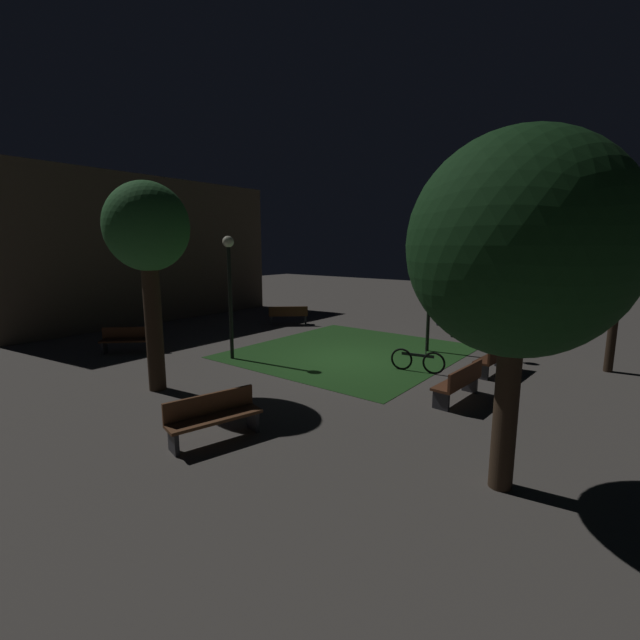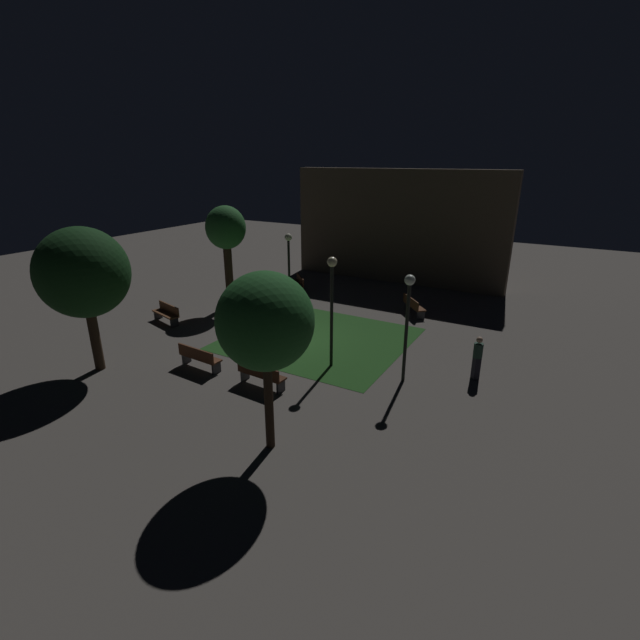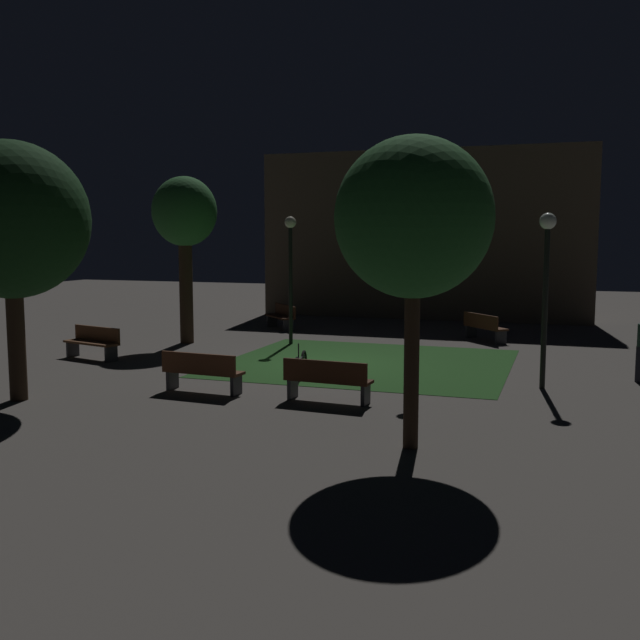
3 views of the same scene
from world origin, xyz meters
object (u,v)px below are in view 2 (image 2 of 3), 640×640
(tree_right_canopy, at_px, (226,231))
(lamp_post_path_center, at_px, (408,309))
(bench_near_trees, at_px, (298,283))
(lamp_post_plaza_east, at_px, (289,258))
(bench_lawn_edge, at_px, (413,305))
(tree_back_left, at_px, (83,273))
(bicycle, at_px, (263,351))
(lamp_post_near_wall, at_px, (332,293))
(bench_by_lamp, at_px, (167,313))
(bench_path_side, at_px, (199,357))
(bench_front_left, at_px, (261,374))
(tree_tall_center, at_px, (265,322))
(pedestrian, at_px, (477,357))

(tree_right_canopy, bearing_deg, lamp_post_path_center, -18.40)
(bench_near_trees, bearing_deg, lamp_post_plaza_east, -63.88)
(bench_lawn_edge, relative_size, tree_back_left, 0.32)
(tree_back_left, distance_m, bicycle, 6.90)
(lamp_post_near_wall, bearing_deg, bicycle, -161.87)
(bench_by_lamp, bearing_deg, bench_near_trees, 72.22)
(lamp_post_plaza_east, bearing_deg, bench_lawn_edge, 24.88)
(bench_by_lamp, xyz_separation_m, tree_back_left, (1.68, -4.80, 3.17))
(bench_path_side, xyz_separation_m, lamp_post_path_center, (6.92, 2.83, 2.20))
(lamp_post_near_wall, height_order, bicycle, lamp_post_near_wall)
(bench_by_lamp, bearing_deg, bench_lawn_edge, 35.29)
(bench_front_left, xyz_separation_m, tree_tall_center, (2.26, -2.59, 3.13))
(lamp_post_path_center, bearing_deg, bench_by_lamp, 179.34)
(bench_near_trees, xyz_separation_m, pedestrian, (11.53, -6.44, 0.37))
(tree_right_canopy, height_order, lamp_post_plaza_east, tree_right_canopy)
(bench_near_trees, relative_size, tree_tall_center, 0.33)
(bench_by_lamp, height_order, tree_back_left, tree_back_left)
(bench_front_left, height_order, bench_lawn_edge, same)
(tree_tall_center, bearing_deg, tree_back_left, 174.81)
(bench_lawn_edge, bearing_deg, bench_path_side, -116.24)
(bench_lawn_edge, height_order, bench_by_lamp, same)
(tree_back_left, xyz_separation_m, lamp_post_plaza_east, (2.47, 9.12, -0.91))
(bench_by_lamp, height_order, tree_right_canopy, tree_right_canopy)
(tree_tall_center, distance_m, lamp_post_path_center, 5.80)
(bench_near_trees, height_order, tree_right_canopy, tree_right_canopy)
(tree_back_left, bearing_deg, bench_path_side, 29.58)
(tree_back_left, bearing_deg, bench_front_left, 16.83)
(bench_front_left, xyz_separation_m, pedestrian, (6.25, 4.25, 0.37))
(tree_back_left, bearing_deg, tree_right_canopy, 95.02)
(pedestrian, bearing_deg, bench_by_lamp, -174.74)
(lamp_post_path_center, xyz_separation_m, pedestrian, (2.17, 1.43, -1.83))
(tree_right_canopy, relative_size, lamp_post_plaza_east, 1.31)
(lamp_post_plaza_east, bearing_deg, pedestrian, -17.07)
(tree_tall_center, relative_size, lamp_post_path_center, 1.27)
(bench_lawn_edge, bearing_deg, lamp_post_plaza_east, -155.12)
(lamp_post_path_center, height_order, pedestrian, lamp_post_path_center)
(tree_back_left, xyz_separation_m, lamp_post_near_wall, (7.37, 4.50, -0.78))
(bench_lawn_edge, bearing_deg, tree_back_left, -124.67)
(bench_path_side, xyz_separation_m, bicycle, (1.58, 1.83, -0.14))
(lamp_post_path_center, bearing_deg, tree_right_canopy, 161.60)
(bench_by_lamp, bearing_deg, bench_path_side, -31.09)
(bench_front_left, bearing_deg, bench_near_trees, 116.26)
(bench_near_trees, height_order, lamp_post_path_center, lamp_post_path_center)
(lamp_post_plaza_east, relative_size, bicycle, 2.48)
(tree_back_left, height_order, tree_tall_center, tree_back_left)
(bench_path_side, xyz_separation_m, bench_near_trees, (-2.44, 10.69, 0.00))
(tree_right_canopy, relative_size, lamp_post_path_center, 1.35)
(tree_right_canopy, relative_size, pedestrian, 3.23)
(bench_front_left, relative_size, tree_right_canopy, 0.35)
(bicycle, bearing_deg, bench_lawn_edge, 67.78)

